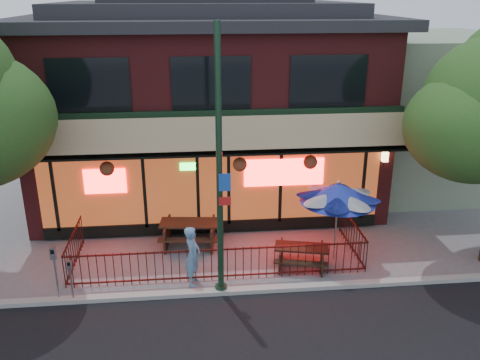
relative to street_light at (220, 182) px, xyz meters
The scene contains 12 objects.
ground 3.17m from the street_light, 90.34° to the left, with size 80.00×80.00×0.00m, color gray.
curb 3.09m from the street_light, 91.40° to the right, with size 80.00×0.25×0.12m, color #999993.
restaurant_building 7.58m from the street_light, 90.02° to the left, with size 12.96×9.49×8.05m.
neighbor_building 12.11m from the street_light, 42.01° to the left, with size 6.00×7.00×6.00m, color gray.
patio_fence 2.68m from the street_light, 90.15° to the left, with size 8.44×2.62×1.00m.
street_light is the anchor object (origin of this frame).
picnic_table_left 3.92m from the street_light, 105.97° to the left, with size 2.00×1.62×0.79m.
picnic_table_right 3.80m from the street_light, 24.52° to the left, with size 1.77×1.51×0.66m.
patio_umbrella 3.94m from the street_light, 22.77° to the left, with size 2.21×2.21×2.52m.
pedestrian 2.46m from the street_light, 145.66° to the left, with size 0.63×0.41×1.71m, color #5889B1.
parking_meter_near 4.51m from the street_light, behind, with size 0.11×0.09×1.20m.
parking_meter_far 4.73m from the street_light, behind, with size 0.14×0.12×1.55m.
Camera 1 is at (-0.67, -12.16, 7.59)m, focal length 38.00 mm.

